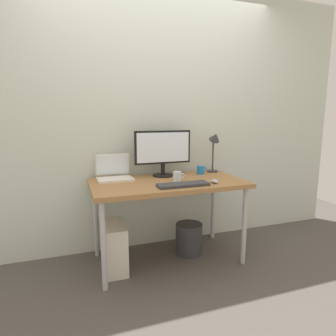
{
  "coord_description": "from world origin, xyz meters",
  "views": [
    {
      "loc": [
        -0.84,
        -2.41,
        1.34
      ],
      "look_at": [
        0.0,
        0.0,
        0.88
      ],
      "focal_mm": 31.02,
      "sensor_mm": 36.0,
      "label": 1
    }
  ],
  "objects_px": {
    "desk": "(168,188)",
    "keyboard": "(183,185)",
    "coffee_mug": "(201,170)",
    "wastebasket": "(189,238)",
    "monitor": "(163,150)",
    "mouse": "(214,181)",
    "desk_lamp": "(215,143)",
    "computer_tower": "(114,247)",
    "glass_cup": "(177,176)",
    "laptop": "(114,173)"
  },
  "relations": [
    {
      "from": "glass_cup",
      "to": "mouse",
      "type": "bearing_deg",
      "value": -31.41
    },
    {
      "from": "desk_lamp",
      "to": "keyboard",
      "type": "xyz_separation_m",
      "value": [
        -0.53,
        -0.45,
        -0.29
      ]
    },
    {
      "from": "keyboard",
      "to": "glass_cup",
      "type": "relative_size",
      "value": 4.03
    },
    {
      "from": "mouse",
      "to": "coffee_mug",
      "type": "bearing_deg",
      "value": 81.4
    },
    {
      "from": "mouse",
      "to": "coffee_mug",
      "type": "distance_m",
      "value": 0.41
    },
    {
      "from": "laptop",
      "to": "desk_lamp",
      "type": "relative_size",
      "value": 0.74
    },
    {
      "from": "desk",
      "to": "monitor",
      "type": "height_order",
      "value": "monitor"
    },
    {
      "from": "laptop",
      "to": "computer_tower",
      "type": "relative_size",
      "value": 0.76
    },
    {
      "from": "keyboard",
      "to": "coffee_mug",
      "type": "relative_size",
      "value": 4.16
    },
    {
      "from": "laptop",
      "to": "coffee_mug",
      "type": "xyz_separation_m",
      "value": [
        0.86,
        -0.04,
        -0.02
      ]
    },
    {
      "from": "laptop",
      "to": "wastebasket",
      "type": "height_order",
      "value": "laptop"
    },
    {
      "from": "monitor",
      "to": "computer_tower",
      "type": "xyz_separation_m",
      "value": [
        -0.53,
        -0.25,
        -0.8
      ]
    },
    {
      "from": "desk",
      "to": "glass_cup",
      "type": "distance_m",
      "value": 0.14
    },
    {
      "from": "keyboard",
      "to": "mouse",
      "type": "xyz_separation_m",
      "value": [
        0.3,
        0.01,
        0.01
      ]
    },
    {
      "from": "desk",
      "to": "keyboard",
      "type": "relative_size",
      "value": 3.11
    },
    {
      "from": "glass_cup",
      "to": "wastebasket",
      "type": "relative_size",
      "value": 0.36
    },
    {
      "from": "coffee_mug",
      "to": "glass_cup",
      "type": "height_order",
      "value": "glass_cup"
    },
    {
      "from": "wastebasket",
      "to": "monitor",
      "type": "bearing_deg",
      "value": 140.91
    },
    {
      "from": "wastebasket",
      "to": "laptop",
      "type": "bearing_deg",
      "value": 164.73
    },
    {
      "from": "glass_cup",
      "to": "desk",
      "type": "bearing_deg",
      "value": 154.64
    },
    {
      "from": "monitor",
      "to": "laptop",
      "type": "bearing_deg",
      "value": 178.18
    },
    {
      "from": "keyboard",
      "to": "computer_tower",
      "type": "xyz_separation_m",
      "value": [
        -0.56,
        0.19,
        -0.56
      ]
    },
    {
      "from": "desk",
      "to": "monitor",
      "type": "xyz_separation_m",
      "value": [
        0.03,
        0.23,
        0.32
      ]
    },
    {
      "from": "monitor",
      "to": "desk_lamp",
      "type": "bearing_deg",
      "value": 0.06
    },
    {
      "from": "computer_tower",
      "to": "wastebasket",
      "type": "relative_size",
      "value": 1.4
    },
    {
      "from": "keyboard",
      "to": "computer_tower",
      "type": "bearing_deg",
      "value": 161.34
    },
    {
      "from": "desk",
      "to": "wastebasket",
      "type": "distance_m",
      "value": 0.59
    },
    {
      "from": "wastebasket",
      "to": "coffee_mug",
      "type": "bearing_deg",
      "value": 38.31
    },
    {
      "from": "monitor",
      "to": "wastebasket",
      "type": "xyz_separation_m",
      "value": [
        0.21,
        -0.17,
        -0.86
      ]
    },
    {
      "from": "coffee_mug",
      "to": "glass_cup",
      "type": "xyz_separation_m",
      "value": [
        -0.34,
        -0.23,
        0.0
      ]
    },
    {
      "from": "mouse",
      "to": "laptop",
      "type": "bearing_deg",
      "value": 150.77
    },
    {
      "from": "desk_lamp",
      "to": "wastebasket",
      "type": "height_order",
      "value": "desk_lamp"
    },
    {
      "from": "desk",
      "to": "desk_lamp",
      "type": "bearing_deg",
      "value": 21.18
    },
    {
      "from": "wastebasket",
      "to": "computer_tower",
      "type": "bearing_deg",
      "value": -173.61
    },
    {
      "from": "desk",
      "to": "keyboard",
      "type": "height_order",
      "value": "keyboard"
    },
    {
      "from": "desk_lamp",
      "to": "coffee_mug",
      "type": "distance_m",
      "value": 0.31
    },
    {
      "from": "coffee_mug",
      "to": "computer_tower",
      "type": "bearing_deg",
      "value": -166.21
    },
    {
      "from": "laptop",
      "to": "computer_tower",
      "type": "bearing_deg",
      "value": -102.55
    },
    {
      "from": "wastebasket",
      "to": "keyboard",
      "type": "bearing_deg",
      "value": -123.29
    },
    {
      "from": "monitor",
      "to": "laptop",
      "type": "relative_size",
      "value": 1.74
    },
    {
      "from": "desk_lamp",
      "to": "glass_cup",
      "type": "xyz_separation_m",
      "value": [
        -0.51,
        -0.26,
        -0.26
      ]
    },
    {
      "from": "keyboard",
      "to": "computer_tower",
      "type": "height_order",
      "value": "keyboard"
    },
    {
      "from": "desk",
      "to": "mouse",
      "type": "relative_size",
      "value": 15.23
    },
    {
      "from": "laptop",
      "to": "glass_cup",
      "type": "distance_m",
      "value": 0.59
    },
    {
      "from": "computer_tower",
      "to": "wastebasket",
      "type": "height_order",
      "value": "computer_tower"
    },
    {
      "from": "monitor",
      "to": "keyboard",
      "type": "distance_m",
      "value": 0.51
    },
    {
      "from": "glass_cup",
      "to": "computer_tower",
      "type": "bearing_deg",
      "value": 179.24
    },
    {
      "from": "desk",
      "to": "glass_cup",
      "type": "xyz_separation_m",
      "value": [
        0.08,
        -0.04,
        0.11
      ]
    },
    {
      "from": "keyboard",
      "to": "coffee_mug",
      "type": "height_order",
      "value": "coffee_mug"
    },
    {
      "from": "desk",
      "to": "desk_lamp",
      "type": "height_order",
      "value": "desk_lamp"
    }
  ]
}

